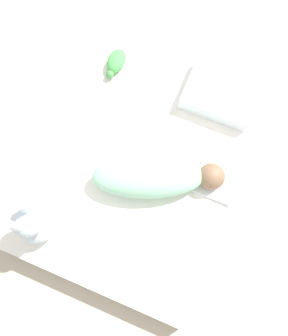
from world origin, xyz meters
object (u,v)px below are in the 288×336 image
object	(u,v)px
turtle_plush	(116,62)
pillow	(221,93)
swaddled_baby	(155,177)
bunny_plush	(33,223)

from	to	relation	value
turtle_plush	pillow	bearing A→B (deg)	92.97
swaddled_baby	turtle_plush	world-z (taller)	swaddled_baby
swaddled_baby	turtle_plush	distance (m)	0.67
swaddled_baby	bunny_plush	bearing A→B (deg)	-157.38
swaddled_baby	turtle_plush	bearing A→B (deg)	106.73
bunny_plush	turtle_plush	world-z (taller)	bunny_plush
pillow	swaddled_baby	bearing A→B (deg)	-14.88
bunny_plush	turtle_plush	bearing A→B (deg)	-178.04
swaddled_baby	pillow	world-z (taller)	swaddled_baby
pillow	bunny_plush	world-z (taller)	bunny_plush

